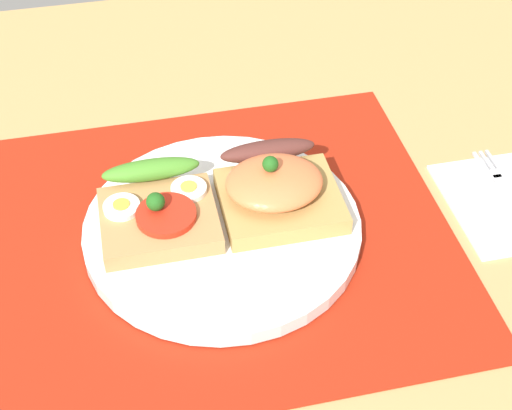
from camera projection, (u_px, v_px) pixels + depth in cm
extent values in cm
cube|color=tan|center=(223.00, 249.00, 66.57)|extent=(120.00, 90.00, 3.20)
cube|color=#A0210E|center=(223.00, 235.00, 65.36)|extent=(40.05, 35.90, 0.30)
cylinder|color=white|center=(223.00, 228.00, 64.77)|extent=(24.16, 24.16, 1.41)
cube|color=#B5804B|center=(159.00, 220.00, 63.35)|extent=(9.87, 8.65, 1.61)
cylinder|color=red|center=(166.00, 215.00, 62.20)|extent=(5.11, 5.11, 0.60)
ellipsoid|color=#468728|center=(151.00, 170.00, 65.51)|extent=(8.69, 2.20, 1.80)
sphere|color=#1E5919|center=(156.00, 202.00, 61.81)|extent=(1.60, 1.60, 1.60)
cylinder|color=white|center=(122.00, 207.00, 63.00)|extent=(3.15, 3.15, 0.50)
cylinder|color=yellow|center=(121.00, 204.00, 62.77)|extent=(1.42, 1.42, 0.16)
cylinder|color=white|center=(189.00, 189.00, 64.62)|extent=(3.15, 3.15, 0.50)
cylinder|color=yellow|center=(189.00, 186.00, 64.39)|extent=(1.42, 1.42, 0.16)
cube|color=#AB8A49|center=(280.00, 201.00, 65.09)|extent=(10.36, 9.08, 1.63)
ellipsoid|color=orange|center=(274.00, 182.00, 63.85)|extent=(8.49, 7.26, 2.37)
ellipsoid|color=#532822|center=(268.00, 151.00, 67.39)|extent=(8.81, 2.20, 1.80)
sphere|color=#1E5919|center=(270.00, 164.00, 62.71)|extent=(1.40, 1.40, 1.40)
cube|color=#B7B7BC|center=(495.00, 174.00, 70.29)|extent=(1.50, 1.20, 0.32)
cube|color=#B7B7BC|center=(480.00, 162.00, 71.60)|extent=(0.32, 2.80, 0.32)
cube|color=#B7B7BC|center=(486.00, 161.00, 71.70)|extent=(0.32, 2.80, 0.32)
cube|color=#B7B7BC|center=(492.00, 160.00, 71.80)|extent=(0.32, 2.80, 0.32)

